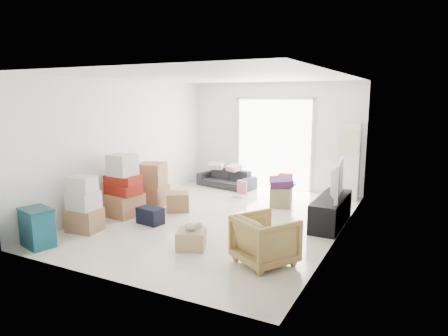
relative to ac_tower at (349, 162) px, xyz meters
name	(u,v)px	position (x,y,z in m)	size (l,w,h in m)	color
room_shell	(220,150)	(-1.95, -2.65, 0.48)	(4.98, 6.48, 3.18)	beige
sliding_door	(274,140)	(-1.95, 0.33, 0.37)	(2.10, 0.04, 2.33)	white
ac_tower	(349,162)	(0.00, 0.00, 0.00)	(0.45, 0.30, 1.75)	silver
tv_console	(331,211)	(0.05, -2.05, -0.61)	(0.47, 1.57, 0.52)	black
television	(332,193)	(0.05, -2.05, -0.27)	(1.16, 0.67, 0.15)	black
sofa	(226,176)	(-3.07, -0.15, -0.57)	(1.56, 0.46, 0.61)	#242429
pillow_left	(216,161)	(-3.39, -0.13, -0.21)	(0.34, 0.27, 0.11)	#EDADC2
pillow_right	(234,163)	(-2.83, -0.20, -0.20)	(0.38, 0.31, 0.13)	#EDADC2
armchair	(265,238)	(-0.40, -4.24, -0.49)	(0.75, 0.70, 0.77)	#9D8545
storage_bins	(37,227)	(-3.85, -5.25, -0.56)	(0.62, 0.50, 0.62)	#0F475A
box_stack_a	(84,207)	(-3.75, -4.37, -0.43)	(0.59, 0.51, 0.98)	#9E6B47
box_stack_b	(123,189)	(-3.75, -3.34, -0.34)	(0.72, 0.68, 1.24)	#9E6B47
box_stack_c	(152,185)	(-3.72, -2.46, -0.42)	(0.65, 0.64, 0.93)	#9E6B47
loose_box	(178,202)	(-2.99, -2.55, -0.68)	(0.46, 0.46, 0.38)	#9E6B47
duffel_bag	(150,216)	(-2.96, -3.52, -0.72)	(0.48, 0.29, 0.31)	black
ottoman	(281,197)	(-1.18, -1.29, -0.66)	(0.44, 0.44, 0.44)	tan
blanket	(281,184)	(-1.18, -1.29, -0.37)	(0.48, 0.48, 0.14)	#491F4E
kids_table	(285,182)	(-1.25, -0.82, -0.43)	(0.50, 0.50, 0.63)	#1A40B2
toy_walker	(241,193)	(-2.28, -0.95, -0.77)	(0.32, 0.30, 0.38)	silver
wood_crate	(191,239)	(-1.64, -4.22, -0.73)	(0.43, 0.43, 0.29)	tan
plush_bunny	(193,226)	(-1.61, -4.21, -0.52)	(0.29, 0.16, 0.15)	#B2ADA8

